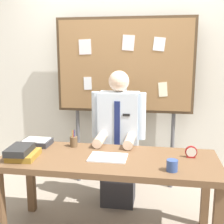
% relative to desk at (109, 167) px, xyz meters
% --- Properties ---
extents(back_wall, '(6.40, 0.08, 2.70)m').
position_rel_desk_xyz_m(back_wall, '(0.00, 1.23, 0.71)').
color(back_wall, silver).
rests_on(back_wall, ground_plane).
extents(desk, '(1.81, 0.70, 0.73)m').
position_rel_desk_xyz_m(desk, '(0.00, 0.00, 0.00)').
color(desk, brown).
rests_on(desk, ground_plane).
extents(person, '(0.55, 0.56, 1.41)m').
position_rel_desk_xyz_m(person, '(0.00, 0.59, 0.02)').
color(person, '#2D2D33').
rests_on(person, ground_plane).
extents(bulletin_board, '(1.56, 0.09, 1.97)m').
position_rel_desk_xyz_m(bulletin_board, '(-0.00, 1.02, 0.78)').
color(bulletin_board, '#4C3823').
rests_on(bulletin_board, ground_plane).
extents(book_stack, '(0.24, 0.31, 0.10)m').
position_rel_desk_xyz_m(book_stack, '(-0.70, -0.13, 0.14)').
color(book_stack, olive).
rests_on(book_stack, desk).
extents(open_notebook, '(0.31, 0.23, 0.01)m').
position_rel_desk_xyz_m(open_notebook, '(-0.00, -0.02, 0.09)').
color(open_notebook, white).
rests_on(open_notebook, desk).
extents(desk_clock, '(0.10, 0.04, 0.10)m').
position_rel_desk_xyz_m(desk_clock, '(0.68, 0.11, 0.13)').
color(desk_clock, maroon).
rests_on(desk_clock, desk).
extents(coffee_mug, '(0.08, 0.08, 0.09)m').
position_rel_desk_xyz_m(coffee_mug, '(0.51, -0.21, 0.13)').
color(coffee_mug, '#334C8C').
rests_on(coffee_mug, desk).
extents(pen_holder, '(0.07, 0.07, 0.16)m').
position_rel_desk_xyz_m(pen_holder, '(-0.37, 0.23, 0.14)').
color(pen_holder, brown).
rests_on(pen_holder, desk).
extents(paper_tray, '(0.26, 0.20, 0.06)m').
position_rel_desk_xyz_m(paper_tray, '(-0.72, 0.21, 0.12)').
color(paper_tray, '#333338').
rests_on(paper_tray, desk).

